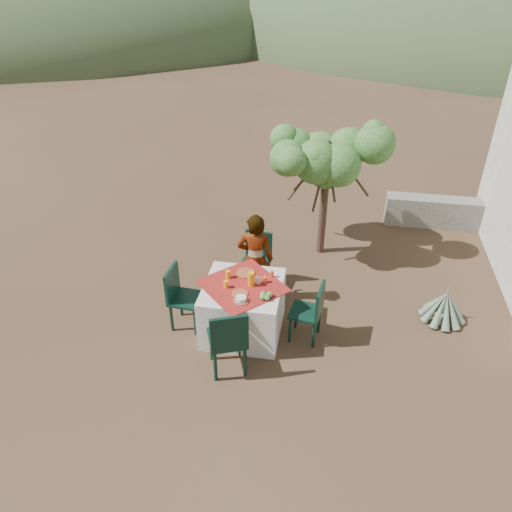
{
  "coord_description": "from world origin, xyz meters",
  "views": [
    {
      "loc": [
        1.32,
        -5.24,
        4.62
      ],
      "look_at": [
        0.37,
        0.29,
        0.97
      ],
      "focal_mm": 35.0,
      "sensor_mm": 36.0,
      "label": 1
    }
  ],
  "objects": [
    {
      "name": "table",
      "position": [
        0.26,
        -0.11,
        0.38
      ],
      "size": [
        1.3,
        1.3,
        0.76
      ],
      "color": "white",
      "rests_on": "ground"
    },
    {
      "name": "ground",
      "position": [
        0.0,
        0.0,
        0.0
      ],
      "size": [
        160.0,
        160.0,
        0.0
      ],
      "primitive_type": "plane",
      "color": "#3A271A",
      "rests_on": "ground"
    },
    {
      "name": "hill_near_right",
      "position": [
        12.0,
        36.0,
        0.0
      ],
      "size": [
        48.0,
        48.0,
        20.0
      ],
      "primitive_type": "ellipsoid",
      "color": "#354B2A",
      "rests_on": "ground"
    },
    {
      "name": "white_bowl",
      "position": [
        0.3,
        -0.44,
        0.8
      ],
      "size": [
        0.13,
        0.13,
        0.05
      ],
      "primitive_type": "cylinder",
      "color": "white",
      "rests_on": "bowl_plate"
    },
    {
      "name": "jar_left",
      "position": [
        0.53,
        0.01,
        0.81
      ],
      "size": [
        0.05,
        0.05,
        0.09
      ],
      "primitive_type": "cylinder",
      "color": "#DA5C26",
      "rests_on": "table"
    },
    {
      "name": "chair_left",
      "position": [
        -0.6,
        -0.12,
        0.51
      ],
      "size": [
        0.45,
        0.45,
        0.91
      ],
      "rotation": [
        0.0,
        0.0,
        1.49
      ],
      "color": "black",
      "rests_on": "ground"
    },
    {
      "name": "person",
      "position": [
        0.3,
        0.6,
        0.71
      ],
      "size": [
        0.54,
        0.37,
        1.43
      ],
      "primitive_type": "imported",
      "rotation": [
        0.0,
        0.0,
        3.2
      ],
      "color": "#8C6651",
      "rests_on": "ground"
    },
    {
      "name": "shrub_tree",
      "position": [
        1.23,
        2.18,
        1.59
      ],
      "size": [
        1.72,
        1.68,
        2.02
      ],
      "color": "#4F3627",
      "rests_on": "ground"
    },
    {
      "name": "chair_near",
      "position": [
        0.24,
        -0.92,
        0.54
      ],
      "size": [
        0.59,
        0.59,
        0.98
      ],
      "rotation": [
        0.0,
        0.0,
        3.52
      ],
      "color": "black",
      "rests_on": "ground"
    },
    {
      "name": "hill_near_left",
      "position": [
        -18.0,
        30.0,
        0.0
      ],
      "size": [
        40.0,
        40.0,
        16.0
      ],
      "primitive_type": "ellipsoid",
      "color": "#354B2A",
      "rests_on": "ground"
    },
    {
      "name": "stone_wall",
      "position": [
        3.6,
        3.4,
        0.28
      ],
      "size": [
        2.6,
        0.35,
        0.55
      ],
      "primitive_type": "cube",
      "color": "gray",
      "rests_on": "ground"
    },
    {
      "name": "glass_near",
      "position": [
        0.06,
        -0.19,
        0.81
      ],
      "size": [
        0.06,
        0.06,
        0.1
      ],
      "primitive_type": "cylinder",
      "color": "#FF9F10",
      "rests_on": "table"
    },
    {
      "name": "jar_right",
      "position": [
        0.61,
        0.15,
        0.8
      ],
      "size": [
        0.05,
        0.05,
        0.08
      ],
      "primitive_type": "cylinder",
      "color": "#DA5C26",
      "rests_on": "table"
    },
    {
      "name": "agave",
      "position": [
        2.99,
        0.59,
        0.23
      ],
      "size": [
        0.64,
        0.64,
        0.68
      ],
      "rotation": [
        0.0,
        0.0,
        -0.23
      ],
      "color": "slate",
      "rests_on": "ground"
    },
    {
      "name": "fruit_cluster",
      "position": [
        0.6,
        -0.33,
        0.8
      ],
      "size": [
        0.15,
        0.14,
        0.08
      ],
      "color": "#529B38",
      "rests_on": "table"
    },
    {
      "name": "bowl_plate",
      "position": [
        0.3,
        -0.44,
        0.77
      ],
      "size": [
        0.2,
        0.2,
        0.01
      ],
      "primitive_type": "cylinder",
      "color": "brown",
      "rests_on": "table"
    },
    {
      "name": "plate_far",
      "position": [
        0.25,
        0.17,
        0.77
      ],
      "size": [
        0.25,
        0.25,
        0.01
      ],
      "primitive_type": "cylinder",
      "color": "brown",
      "rests_on": "table"
    },
    {
      "name": "juice_pitcher",
      "position": [
        0.37,
        -0.09,
        0.86
      ],
      "size": [
        0.09,
        0.09,
        0.2
      ],
      "primitive_type": "cylinder",
      "color": "#FF9F10",
      "rests_on": "table"
    },
    {
      "name": "glass_far",
      "position": [
        0.04,
        0.03,
        0.82
      ],
      "size": [
        0.07,
        0.07,
        0.11
      ],
      "primitive_type": "cylinder",
      "color": "#FF9F10",
      "rests_on": "table"
    },
    {
      "name": "napkin_holder",
      "position": [
        0.45,
        -0.04,
        0.81
      ],
      "size": [
        0.07,
        0.04,
        0.09
      ],
      "primitive_type": "cube",
      "rotation": [
        0.0,
        0.0,
        -0.06
      ],
      "color": "white",
      "rests_on": "table"
    },
    {
      "name": "chair_far",
      "position": [
        0.26,
        0.98,
        0.5
      ],
      "size": [
        0.46,
        0.46,
        0.89
      ],
      "rotation": [
        0.0,
        0.0,
        -0.14
      ],
      "color": "black",
      "rests_on": "ground"
    },
    {
      "name": "plate_near",
      "position": [
        0.26,
        -0.3,
        0.77
      ],
      "size": [
        0.21,
        0.21,
        0.01
      ],
      "primitive_type": "cylinder",
      "color": "brown",
      "rests_on": "table"
    },
    {
      "name": "chair_right",
      "position": [
        1.17,
        -0.12,
        0.48
      ],
      "size": [
        0.45,
        0.45,
        0.86
      ],
      "rotation": [
        0.0,
        0.0,
        4.56
      ],
      "color": "black",
      "rests_on": "ground"
    }
  ]
}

